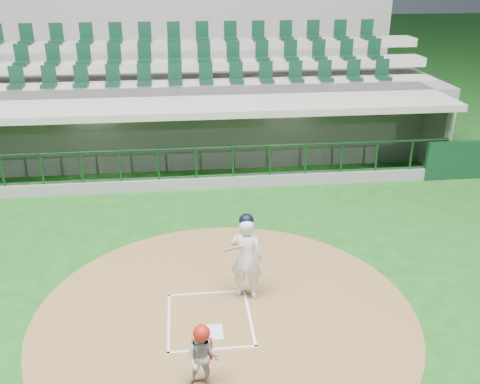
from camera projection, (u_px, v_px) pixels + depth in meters
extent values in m
plane|color=#154A16|center=(209.00, 310.00, 10.20)|extent=(120.00, 120.00, 0.00)
cylinder|color=brown|center=(225.00, 315.00, 10.04)|extent=(7.20, 7.20, 0.01)
cube|color=silver|center=(211.00, 332.00, 9.55)|extent=(0.43, 0.43, 0.02)
cube|color=silver|center=(169.00, 322.00, 9.84)|extent=(0.05, 1.80, 0.01)
cube|color=white|center=(249.00, 316.00, 9.99)|extent=(0.05, 1.80, 0.01)
cube|color=silver|center=(207.00, 293.00, 10.69)|extent=(1.55, 0.05, 0.01)
cube|color=silver|center=(212.00, 349.00, 9.14)|extent=(1.55, 0.05, 0.01)
cube|color=slate|center=(196.00, 186.00, 17.26)|extent=(15.00, 3.00, 0.10)
cube|color=slate|center=(193.00, 130.00, 18.16)|extent=(15.00, 0.20, 2.70)
cube|color=#B8B0A3|center=(192.00, 124.00, 17.95)|extent=(13.50, 0.04, 0.90)
cube|color=slate|center=(424.00, 137.00, 17.47)|extent=(0.20, 3.00, 2.70)
cube|color=gray|center=(193.00, 101.00, 15.90)|extent=(15.40, 3.50, 0.20)
cube|color=gray|center=(197.00, 184.00, 15.56)|extent=(15.00, 0.15, 0.40)
cube|color=black|center=(195.00, 132.00, 14.94)|extent=(15.00, 0.01, 0.95)
cube|color=brown|center=(194.00, 167.00, 18.10)|extent=(12.75, 0.40, 0.45)
cube|color=white|center=(92.00, 106.00, 15.87)|extent=(1.30, 0.35, 0.04)
cube|color=white|center=(290.00, 101.00, 16.48)|extent=(1.30, 0.35, 0.04)
cube|color=black|center=(455.00, 160.00, 16.14)|extent=(1.80, 0.18, 1.20)
imported|color=#A61911|center=(39.00, 156.00, 17.02)|extent=(1.21, 0.70, 1.86)
imported|color=maroon|center=(151.00, 149.00, 17.54)|extent=(1.20, 0.88, 1.89)
imported|color=#A4111D|center=(272.00, 149.00, 18.07)|extent=(0.91, 0.76, 1.59)
imported|color=#A71212|center=(363.00, 142.00, 18.24)|extent=(1.86, 1.04, 1.91)
cube|color=slate|center=(191.00, 109.00, 19.55)|extent=(17.00, 6.50, 2.50)
cube|color=#A29D92|center=(191.00, 87.00, 17.72)|extent=(16.60, 0.95, 0.30)
cube|color=#A6A296|center=(190.00, 65.00, 18.37)|extent=(16.60, 0.95, 0.30)
cube|color=gray|center=(188.00, 44.00, 19.02)|extent=(16.60, 0.95, 0.30)
cube|color=slate|center=(188.00, 56.00, 22.06)|extent=(17.00, 0.25, 5.05)
imported|color=white|center=(246.00, 258.00, 10.28)|extent=(0.73, 0.61, 1.72)
sphere|color=black|center=(246.00, 221.00, 9.96)|extent=(0.28, 0.28, 0.28)
cylinder|color=#9F8048|center=(234.00, 248.00, 9.88)|extent=(0.58, 0.79, 0.39)
imported|color=#94959A|center=(203.00, 359.00, 8.13)|extent=(0.60, 0.51, 1.08)
sphere|color=#9D1B10|center=(202.00, 333.00, 7.94)|extent=(0.26, 0.26, 0.26)
cube|color=#A21C11|center=(202.00, 349.00, 8.24)|extent=(0.32, 0.10, 0.35)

